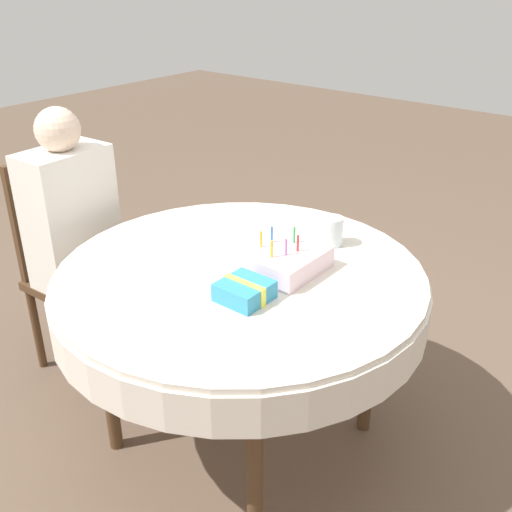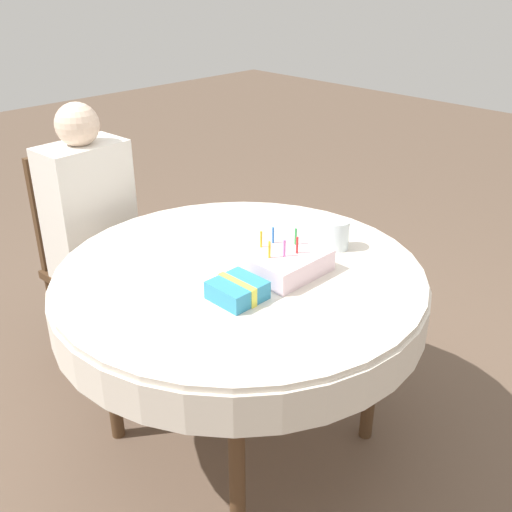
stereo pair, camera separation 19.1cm
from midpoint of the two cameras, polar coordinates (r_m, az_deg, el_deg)
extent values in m
plane|color=brown|center=(2.45, 0.97, -16.73)|extent=(12.00, 12.00, 0.00)
cylinder|color=silver|center=(2.02, 1.13, -1.60)|extent=(1.25, 1.25, 0.02)
cylinder|color=silver|center=(2.06, 1.11, -3.47)|extent=(1.27, 1.27, 0.13)
cylinder|color=#4C331E|center=(1.86, 1.27, -18.97)|extent=(0.05, 0.05, 0.72)
cylinder|color=#4C331E|center=(2.28, 13.49, -9.74)|extent=(0.05, 0.05, 0.72)
cylinder|color=#4C331E|center=(2.27, -11.49, -9.79)|extent=(0.05, 0.05, 0.72)
cylinder|color=#4C331E|center=(2.63, 0.89, -3.67)|extent=(0.05, 0.05, 0.72)
cube|color=#4C331E|center=(2.73, -12.98, -1.64)|extent=(0.38, 0.38, 0.04)
cube|color=#4C331E|center=(2.75, -15.63, 4.52)|extent=(0.33, 0.05, 0.51)
cylinder|color=#4C331E|center=(2.66, -13.18, -8.04)|extent=(0.04, 0.04, 0.40)
cylinder|color=#4C331E|center=(2.81, -8.12, -5.48)|extent=(0.04, 0.04, 0.40)
cylinder|color=#4C331E|center=(2.88, -16.83, -5.57)|extent=(0.04, 0.04, 0.40)
cylinder|color=#4C331E|center=(3.02, -11.96, -3.34)|extent=(0.04, 0.04, 0.40)
cylinder|color=beige|center=(2.68, -12.10, -7.14)|extent=(0.09, 0.09, 0.44)
cylinder|color=beige|center=(2.77, -9.21, -5.68)|extent=(0.09, 0.09, 0.44)
cube|color=silver|center=(2.60, -13.65, 4.25)|extent=(0.36, 0.23, 0.57)
sphere|color=beige|center=(2.49, -14.56, 12.00)|extent=(0.18, 0.18, 0.18)
cube|color=silver|center=(2.01, 5.12, -0.44)|extent=(0.26, 0.26, 0.07)
cylinder|color=green|center=(2.02, 6.50, 1.80)|extent=(0.01, 0.01, 0.06)
cylinder|color=blue|center=(2.03, 4.34, 1.93)|extent=(0.01, 0.01, 0.06)
cylinder|color=gold|center=(1.99, 3.24, 1.54)|extent=(0.01, 0.01, 0.06)
cylinder|color=gold|center=(1.92, 4.13, 0.54)|extent=(0.01, 0.01, 0.06)
cylinder|color=#D166B2|center=(1.94, 5.55, 0.67)|extent=(0.01, 0.01, 0.06)
cylinder|color=red|center=(1.96, 6.73, 0.97)|extent=(0.01, 0.01, 0.06)
cylinder|color=silver|center=(2.18, 10.31, 1.96)|extent=(0.08, 0.08, 0.11)
cube|color=teal|center=(1.84, 1.19, -3.35)|extent=(0.15, 0.15, 0.06)
cube|color=#EAE54C|center=(1.84, 1.19, -3.35)|extent=(0.02, 0.15, 0.06)
camera|label=1|loc=(0.10, -87.28, 1.36)|focal=42.00mm
camera|label=2|loc=(0.10, 92.72, -1.36)|focal=42.00mm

